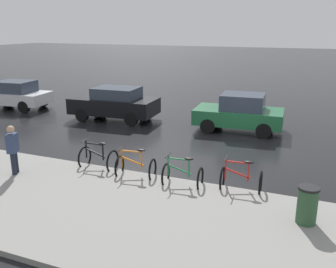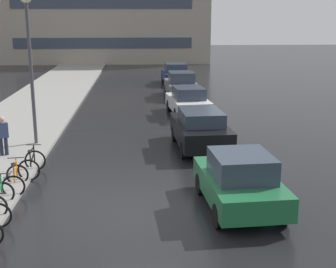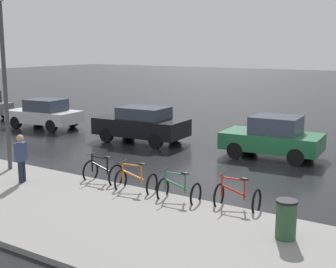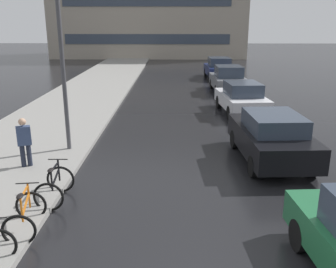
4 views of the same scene
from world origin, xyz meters
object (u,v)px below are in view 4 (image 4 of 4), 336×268
at_px(car_navy, 219,68).
at_px(bicycle_farthest, 55,186).
at_px(car_black, 271,137).
at_px(pedestrian, 24,141).
at_px(bicycle_third, 25,215).
at_px(car_grey, 228,79).
at_px(car_white, 242,98).
at_px(streetlamp, 59,22).

bearing_deg(car_navy, bicycle_farthest, -107.11).
relative_size(car_black, pedestrian, 2.61).
height_order(bicycle_third, pedestrian, pedestrian).
height_order(car_black, car_grey, car_grey).
distance_m(bicycle_third, car_grey, 17.72).
bearing_deg(car_grey, car_white, -91.06).
xyz_separation_m(bicycle_farthest, car_navy, (6.42, 20.84, 0.39)).
bearing_deg(car_white, streetlamp, -140.04).
xyz_separation_m(car_black, streetlamp, (-6.71, 0.70, 3.49)).
bearing_deg(bicycle_farthest, car_white, 56.38).
distance_m(car_black, car_navy, 17.91).
xyz_separation_m(car_white, car_grey, (0.10, 5.65, 0.05)).
height_order(bicycle_third, car_navy, car_navy).
bearing_deg(pedestrian, car_black, 7.02).
distance_m(car_grey, streetlamp, 13.82).
xyz_separation_m(car_white, pedestrian, (-7.72, -7.38, 0.15)).
bearing_deg(bicycle_third, car_white, 59.26).
relative_size(bicycle_third, bicycle_farthest, 1.08).
bearing_deg(car_navy, car_black, -91.09).
bearing_deg(car_navy, car_grey, -90.72).
distance_m(bicycle_farthest, car_navy, 21.81).
xyz_separation_m(car_navy, streetlamp, (-7.05, -17.21, 3.51)).
bearing_deg(bicycle_farthest, car_navy, 72.89).
xyz_separation_m(car_black, car_navy, (0.34, 17.91, -0.02)).
height_order(bicycle_third, car_grey, car_grey).
bearing_deg(bicycle_farthest, pedestrian, 126.46).
relative_size(bicycle_farthest, streetlamp, 0.18).
bearing_deg(bicycle_third, car_navy, 73.47).
relative_size(car_white, car_navy, 1.01).
relative_size(car_white, pedestrian, 2.47).
relative_size(car_navy, pedestrian, 2.44).
bearing_deg(car_grey, bicycle_third, -111.66).
height_order(bicycle_farthest, car_black, car_black).
height_order(bicycle_farthest, car_grey, car_grey).
bearing_deg(bicycle_farthest, bicycle_third, -97.70).
bearing_deg(pedestrian, streetlamp, 62.60).
xyz_separation_m(car_white, car_navy, (0.18, 11.45, 0.03)).
relative_size(bicycle_third, pedestrian, 0.73).
xyz_separation_m(car_navy, pedestrian, (-7.89, -18.84, 0.12)).
xyz_separation_m(bicycle_third, car_navy, (6.61, 22.27, 0.41)).
relative_size(car_grey, car_navy, 0.99).
bearing_deg(bicycle_third, bicycle_farthest, 82.30).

